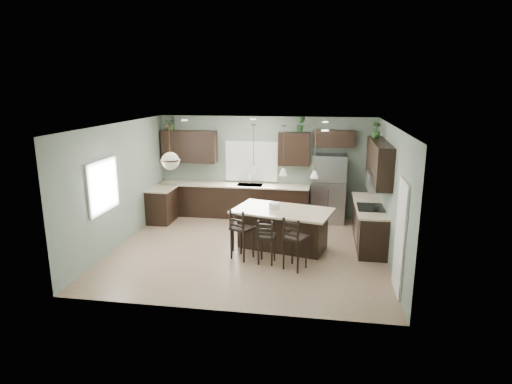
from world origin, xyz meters
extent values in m
plane|color=#9E8466|center=(0.00, 0.00, 0.00)|extent=(6.00, 6.00, 0.00)
cube|color=white|center=(2.98, -1.55, 1.02)|extent=(0.04, 0.82, 2.04)
cube|color=white|center=(-0.40, 2.73, 1.55)|extent=(1.35, 0.02, 1.00)
cube|color=white|center=(-2.98, -0.80, 1.55)|extent=(0.02, 1.10, 1.00)
cube|color=black|center=(-2.70, 1.70, 0.45)|extent=(0.60, 0.90, 0.90)
cube|color=beige|center=(-2.68, 1.70, 0.92)|extent=(0.66, 0.96, 0.04)
cube|color=black|center=(-0.85, 2.45, 0.45)|extent=(4.20, 0.60, 0.90)
cube|color=beige|center=(-0.85, 2.43, 0.92)|extent=(4.20, 0.66, 0.04)
cube|color=gray|center=(-0.40, 2.43, 0.94)|extent=(0.70, 0.45, 0.01)
cylinder|color=silver|center=(-0.40, 2.40, 1.08)|extent=(0.02, 0.02, 0.28)
cube|color=black|center=(-2.15, 2.58, 1.95)|extent=(1.55, 0.34, 0.90)
cube|color=black|center=(0.80, 2.58, 1.95)|extent=(0.85, 0.34, 0.90)
cube|color=black|center=(1.85, 2.58, 2.25)|extent=(1.05, 0.34, 0.45)
cube|color=black|center=(2.70, 0.87, 0.45)|extent=(0.60, 2.35, 0.90)
cube|color=beige|center=(2.68, 0.87, 0.92)|extent=(0.66, 2.35, 0.04)
cube|color=black|center=(2.68, 0.60, 0.94)|extent=(0.58, 0.75, 0.02)
cube|color=gray|center=(2.40, 0.60, 0.45)|extent=(0.01, 0.72, 0.60)
cube|color=black|center=(2.83, 0.87, 1.95)|extent=(0.34, 2.35, 0.90)
cube|color=gray|center=(2.78, 0.60, 1.55)|extent=(0.40, 0.75, 0.40)
cube|color=gray|center=(1.75, 2.41, 0.93)|extent=(0.90, 0.74, 1.85)
cube|color=black|center=(0.74, 0.17, 0.46)|extent=(2.36, 1.68, 0.92)
cylinder|color=silver|center=(0.54, 0.22, 0.99)|extent=(0.24, 0.24, 0.14)
cube|color=black|center=(-0.05, -0.51, 0.56)|extent=(0.56, 0.56, 1.12)
cube|color=black|center=(0.50, -0.68, 0.49)|extent=(0.39, 0.39, 0.97)
cube|color=black|center=(1.10, -0.88, 0.55)|extent=(0.55, 0.55, 1.11)
imported|color=#2F4B21|center=(-2.64, 2.55, 2.59)|extent=(0.36, 0.32, 0.38)
imported|color=#224B21|center=(0.97, 2.55, 2.62)|extent=(0.29, 0.26, 0.43)
imported|color=#2A5123|center=(2.80, 1.54, 2.59)|extent=(0.28, 0.28, 0.37)
plane|color=slate|center=(0.00, 2.75, 1.40)|extent=(6.00, 0.00, 6.00)
plane|color=slate|center=(0.00, -2.75, 1.40)|extent=(6.00, 0.00, 6.00)
plane|color=slate|center=(-3.00, 0.00, 1.40)|extent=(0.00, 5.50, 5.50)
plane|color=slate|center=(3.00, 0.00, 1.40)|extent=(0.00, 5.50, 5.50)
plane|color=white|center=(0.00, 0.00, 2.80)|extent=(6.00, 6.00, 0.00)
camera|label=1|loc=(1.59, -8.94, 3.59)|focal=30.00mm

